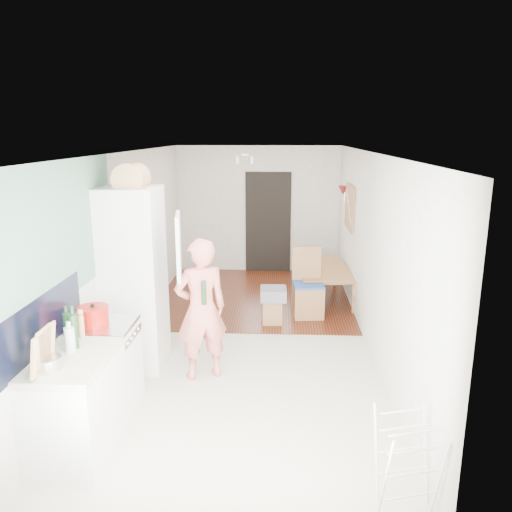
# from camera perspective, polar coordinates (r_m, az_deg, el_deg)

# --- Properties ---
(room_shell) EXTENTS (3.20, 7.00, 2.50)m
(room_shell) POSITION_cam_1_polar(r_m,az_deg,el_deg) (6.49, -1.13, 0.64)
(room_shell) COLOR white
(room_shell) RESTS_ON ground
(floor) EXTENTS (3.20, 7.00, 0.01)m
(floor) POSITION_cam_1_polar(r_m,az_deg,el_deg) (6.89, -1.08, -9.53)
(floor) COLOR beige
(floor) RESTS_ON ground
(wood_floor_overlay) EXTENTS (3.20, 3.30, 0.01)m
(wood_floor_overlay) POSITION_cam_1_polar(r_m,az_deg,el_deg) (8.61, -0.25, -4.59)
(wood_floor_overlay) COLOR #592D17
(wood_floor_overlay) RESTS_ON room_shell
(sage_wall_panel) EXTENTS (0.02, 3.00, 1.30)m
(sage_wall_panel) POSITION_cam_1_polar(r_m,az_deg,el_deg) (4.84, -22.03, 2.27)
(sage_wall_panel) COLOR slate
(sage_wall_panel) RESTS_ON room_shell
(tile_splashback) EXTENTS (0.02, 1.90, 0.50)m
(tile_splashback) POSITION_cam_1_polar(r_m,az_deg,el_deg) (4.55, -24.02, -7.83)
(tile_splashback) COLOR black
(tile_splashback) RESTS_ON room_shell
(doorway_recess) EXTENTS (0.90, 0.04, 2.00)m
(doorway_recess) POSITION_cam_1_polar(r_m,az_deg,el_deg) (9.94, 1.40, 3.85)
(doorway_recess) COLOR black
(doorway_recess) RESTS_ON room_shell
(base_cabinet) EXTENTS (0.60, 0.90, 0.86)m
(base_cabinet) POSITION_cam_1_polar(r_m,az_deg,el_deg) (4.74, -19.93, -16.20)
(base_cabinet) COLOR white
(base_cabinet) RESTS_ON room_shell
(worktop) EXTENTS (0.62, 0.92, 0.06)m
(worktop) POSITION_cam_1_polar(r_m,az_deg,el_deg) (4.53, -20.41, -11.14)
(worktop) COLOR silver
(worktop) RESTS_ON room_shell
(range_cooker) EXTENTS (0.60, 0.60, 0.88)m
(range_cooker) POSITION_cam_1_polar(r_m,az_deg,el_deg) (5.35, -16.84, -12.22)
(range_cooker) COLOR white
(range_cooker) RESTS_ON room_shell
(cooker_top) EXTENTS (0.60, 0.60, 0.04)m
(cooker_top) POSITION_cam_1_polar(r_m,az_deg,el_deg) (5.17, -17.20, -7.62)
(cooker_top) COLOR silver
(cooker_top) RESTS_ON room_shell
(fridge_housing) EXTENTS (0.66, 0.66, 2.15)m
(fridge_housing) POSITION_cam_1_polar(r_m,az_deg,el_deg) (6.02, -13.81, -2.57)
(fridge_housing) COLOR white
(fridge_housing) RESTS_ON room_shell
(fridge_door) EXTENTS (0.14, 0.56, 0.70)m
(fridge_door) POSITION_cam_1_polar(r_m,az_deg,el_deg) (5.47, -8.84, 1.16)
(fridge_door) COLOR white
(fridge_door) RESTS_ON room_shell
(fridge_interior) EXTENTS (0.02, 0.52, 0.66)m
(fridge_interior) POSITION_cam_1_polar(r_m,az_deg,el_deg) (5.82, -11.15, 1.84)
(fridge_interior) COLOR white
(fridge_interior) RESTS_ON room_shell
(pinboard) EXTENTS (0.03, 0.90, 0.70)m
(pinboard) POSITION_cam_1_polar(r_m,az_deg,el_deg) (8.37, 10.67, 5.51)
(pinboard) COLOR tan
(pinboard) RESTS_ON room_shell
(pinboard_frame) EXTENTS (0.00, 0.94, 0.74)m
(pinboard_frame) POSITION_cam_1_polar(r_m,az_deg,el_deg) (8.37, 10.57, 5.51)
(pinboard_frame) COLOR #A77A47
(pinboard_frame) RESTS_ON room_shell
(wall_sconce) EXTENTS (0.18, 0.18, 0.16)m
(wall_sconce) POSITION_cam_1_polar(r_m,az_deg,el_deg) (8.98, 9.93, 7.39)
(wall_sconce) COLOR maroon
(wall_sconce) RESTS_ON room_shell
(person) EXTENTS (0.83, 0.72, 1.93)m
(person) POSITION_cam_1_polar(r_m,az_deg,el_deg) (5.60, -6.32, -4.68)
(person) COLOR #F27C6F
(person) RESTS_ON floor
(dining_table) EXTENTS (0.88, 1.41, 0.47)m
(dining_table) POSITION_cam_1_polar(r_m,az_deg,el_deg) (8.48, 7.76, -3.40)
(dining_table) COLOR #A77A47
(dining_table) RESTS_ON floor
(dining_chair) EXTENTS (0.48, 0.48, 1.05)m
(dining_chair) POSITION_cam_1_polar(r_m,az_deg,el_deg) (7.58, 5.99, -3.15)
(dining_chair) COLOR #A77A47
(dining_chair) RESTS_ON floor
(stool) EXTENTS (0.31, 0.31, 0.37)m
(stool) POSITION_cam_1_polar(r_m,az_deg,el_deg) (7.38, 1.81, -6.34)
(stool) COLOR #A77A47
(stool) RESTS_ON floor
(grey_drape) EXTENTS (0.39, 0.39, 0.17)m
(grey_drape) POSITION_cam_1_polar(r_m,az_deg,el_deg) (7.30, 2.00, -4.34)
(grey_drape) COLOR slate
(grey_drape) RESTS_ON stool
(drying_rack) EXTENTS (0.47, 0.44, 0.76)m
(drying_rack) POSITION_cam_1_polar(r_m,az_deg,el_deg) (4.10, 16.80, -21.95)
(drying_rack) COLOR white
(drying_rack) RESTS_ON floor
(bread_bin) EXTENTS (0.40, 0.38, 0.20)m
(bread_bin) POSITION_cam_1_polar(r_m,az_deg,el_deg) (5.74, -14.07, 8.57)
(bread_bin) COLOR #DDB16B
(bread_bin) RESTS_ON fridge_housing
(red_casserole) EXTENTS (0.35, 0.35, 0.18)m
(red_casserole) POSITION_cam_1_polar(r_m,az_deg,el_deg) (5.15, -18.11, -6.46)
(red_casserole) COLOR red
(red_casserole) RESTS_ON cooker_top
(steel_pan) EXTENTS (0.25, 0.25, 0.10)m
(steel_pan) POSITION_cam_1_polar(r_m,az_deg,el_deg) (4.35, -22.64, -11.27)
(steel_pan) COLOR silver
(steel_pan) RESTS_ON worktop
(held_bottle) EXTENTS (0.06, 0.06, 0.26)m
(held_bottle) POSITION_cam_1_polar(r_m,az_deg,el_deg) (5.39, -5.99, -4.21)
(held_bottle) COLOR #1B3D1E
(held_bottle) RESTS_ON person
(bottle_a) EXTENTS (0.08, 0.08, 0.31)m
(bottle_a) POSITION_cam_1_polar(r_m,az_deg,el_deg) (4.63, -20.11, -8.11)
(bottle_a) COLOR #1B3D1E
(bottle_a) RESTS_ON worktop
(bottle_b) EXTENTS (0.06, 0.06, 0.27)m
(bottle_b) POSITION_cam_1_polar(r_m,az_deg,el_deg) (4.78, -20.78, -7.68)
(bottle_b) COLOR #1B3D1E
(bottle_b) RESTS_ON worktop
(bottle_c) EXTENTS (0.09, 0.09, 0.22)m
(bottle_c) POSITION_cam_1_polar(r_m,az_deg,el_deg) (4.60, -20.50, -8.93)
(bottle_c) COLOR silver
(bottle_c) RESTS_ON worktop
(pepper_mill_front) EXTENTS (0.06, 0.06, 0.21)m
(pepper_mill_front) POSITION_cam_1_polar(r_m,az_deg,el_deg) (4.77, -20.06, -8.13)
(pepper_mill_front) COLOR #DDB16B
(pepper_mill_front) RESTS_ON worktop
(pepper_mill_back) EXTENTS (0.07, 0.07, 0.21)m
(pepper_mill_back) POSITION_cam_1_polar(r_m,az_deg,el_deg) (4.88, -19.36, -7.55)
(pepper_mill_back) COLOR #DDB16B
(pepper_mill_back) RESTS_ON worktop
(chopping_boards) EXTENTS (0.07, 0.28, 0.37)m
(chopping_boards) POSITION_cam_1_polar(r_m,az_deg,el_deg) (4.25, -23.18, -9.91)
(chopping_boards) COLOR #DDB16B
(chopping_boards) RESTS_ON worktop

